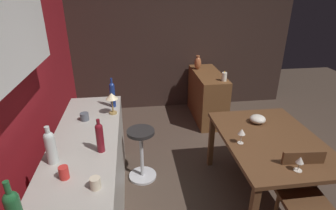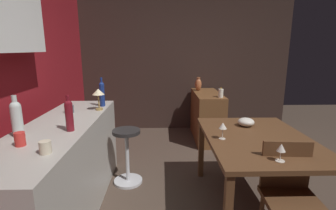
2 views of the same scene
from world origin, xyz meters
name	(u,v)px [view 1 (image 1 of 2)]	position (x,y,z in m)	size (l,w,h in m)	color
ground_plane	(227,193)	(0.00, 0.00, 0.00)	(9.00, 9.00, 0.00)	#47382D
wall_kitchen_back	(1,88)	(-0.06, 2.08, 1.41)	(5.20, 0.33, 2.60)	maroon
wall_side_right	(170,38)	(2.55, 0.30, 1.30)	(0.10, 4.40, 2.60)	#33231E
dining_table	(271,145)	(-0.07, -0.38, 0.66)	(1.35, 0.97, 0.74)	#56351E
kitchen_counter	(90,182)	(-0.15, 1.47, 0.45)	(2.10, 0.60, 0.90)	#B2ADA3
sideboard_cabinet	(207,96)	(1.90, -0.25, 0.41)	(1.10, 0.44, 0.82)	brown
chair_near_window	(303,195)	(-0.62, -0.43, 0.48)	(0.43, 0.43, 0.86)	#56351E
bar_stool	(142,153)	(0.42, 0.95, 0.35)	(0.34, 0.34, 0.66)	#262323
wine_glass_left	(300,161)	(-0.59, -0.35, 0.84)	(0.07, 0.07, 0.14)	silver
wine_glass_right	(242,132)	(-0.11, -0.02, 0.86)	(0.07, 0.07, 0.16)	silver
fruit_bowl	(258,119)	(0.27, -0.38, 0.79)	(0.18, 0.18, 0.09)	beige
wine_bottle_green	(14,210)	(-1.08, 1.69, 1.06)	(0.08, 0.08, 0.35)	#1E592D
wine_bottle_cobalt	(112,94)	(0.59, 1.24, 1.06)	(0.06, 0.06, 0.34)	navy
wine_bottle_ruby	(100,136)	(-0.31, 1.30, 1.04)	(0.06, 0.06, 0.30)	maroon
wine_bottle_clear	(50,146)	(-0.43, 1.66, 1.05)	(0.08, 0.08, 0.32)	silver
cup_cream	(95,183)	(-0.77, 1.30, 0.94)	(0.11, 0.08, 0.08)	beige
cup_slate	(85,117)	(0.29, 1.52, 0.94)	(0.12, 0.09, 0.08)	#515660
cup_red	(64,172)	(-0.63, 1.53, 0.95)	(0.11, 0.07, 0.10)	red
counter_lamp	(112,98)	(0.40, 1.23, 1.08)	(0.13, 0.13, 0.24)	#A58447
pillar_candle_tall	(224,77)	(1.50, -0.38, 0.89)	(0.08, 0.08, 0.16)	white
vase_copper	(198,63)	(2.16, -0.12, 0.93)	(0.12, 0.12, 0.24)	#B26038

